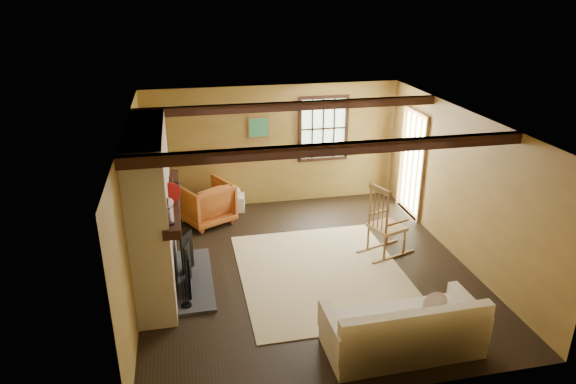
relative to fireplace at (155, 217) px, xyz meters
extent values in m
plane|color=black|center=(2.23, 0.00, -1.10)|extent=(5.50, 5.50, 0.00)
cube|color=olive|center=(2.23, 2.75, 0.10)|extent=(5.00, 0.02, 2.40)
cube|color=olive|center=(2.23, -2.75, 0.10)|extent=(5.00, 0.02, 2.40)
cube|color=olive|center=(-0.27, 0.00, 0.10)|extent=(0.02, 5.50, 2.40)
cube|color=olive|center=(4.73, 0.00, 0.10)|extent=(0.02, 5.50, 2.40)
cube|color=white|center=(2.23, 0.00, 1.30)|extent=(5.00, 5.50, 0.02)
cube|color=black|center=(2.23, -1.20, 1.23)|extent=(5.00, 0.12, 0.14)
cube|color=black|center=(2.23, 1.20, 1.23)|extent=(5.00, 0.12, 0.14)
cube|color=black|center=(3.23, 2.72, 0.40)|extent=(1.02, 0.06, 1.32)
cube|color=#B1D3A2|center=(3.23, 2.75, 0.40)|extent=(0.90, 0.01, 1.20)
cube|color=black|center=(3.23, 2.73, 0.40)|extent=(0.90, 0.03, 0.02)
cube|color=brown|center=(4.70, 1.70, -0.10)|extent=(0.06, 1.00, 2.06)
cube|color=#B1D3A2|center=(4.73, 1.70, -0.10)|extent=(0.01, 0.80, 1.85)
cube|color=brown|center=(1.93, 2.72, 0.50)|extent=(0.42, 0.03, 0.42)
cube|color=#226867|center=(1.93, 2.71, 0.50)|extent=(0.36, 0.01, 0.36)
cube|color=#A1633E|center=(-0.02, 0.00, 0.10)|extent=(0.50, 2.20, 2.40)
cube|color=black|center=(0.05, 0.00, -0.65)|extent=(0.38, 1.00, 0.85)
cube|color=#36363B|center=(0.48, 0.00, -1.08)|extent=(0.55, 1.80, 0.05)
cube|color=black|center=(0.26, 0.00, 0.25)|extent=(0.22, 2.30, 0.12)
cube|color=black|center=(0.41, -0.42, -0.73)|extent=(0.04, 0.32, 0.64)
cube|color=black|center=(0.41, -0.09, -0.73)|extent=(0.10, 0.31, 0.64)
cube|color=black|center=(0.41, 0.24, -0.73)|extent=(0.18, 0.28, 0.64)
cylinder|color=black|center=(0.35, -0.72, -1.04)|extent=(0.15, 0.15, 0.02)
cylinder|color=black|center=(0.32, -0.74, -0.76)|extent=(0.01, 0.01, 0.59)
cylinder|color=black|center=(0.35, -0.72, -0.76)|extent=(0.01, 0.01, 0.59)
cylinder|color=black|center=(0.37, -0.69, -0.76)|extent=(0.01, 0.01, 0.59)
cylinder|color=white|center=(0.25, -0.95, 0.42)|extent=(0.10, 0.10, 0.23)
sphere|color=white|center=(0.25, -0.95, 0.60)|extent=(0.13, 0.13, 0.13)
cylinder|color=#A61313|center=(0.25, -0.28, 0.46)|extent=(0.30, 0.10, 0.30)
cube|color=black|center=(0.25, 0.13, 0.37)|extent=(0.27, 0.21, 0.13)
cylinder|color=black|center=(0.25, 0.52, 0.36)|extent=(0.08, 0.08, 0.10)
cylinder|color=black|center=(0.25, 0.49, 0.35)|extent=(0.08, 0.08, 0.09)
cube|color=beige|center=(2.43, -0.20, -1.10)|extent=(2.50, 3.00, 0.01)
cube|color=tan|center=(3.64, 0.24, -0.63)|extent=(0.62, 0.63, 0.05)
cube|color=brown|center=(3.45, 0.17, 0.07)|extent=(0.20, 0.47, 0.08)
cylinder|color=brown|center=(3.91, 0.11, -0.86)|extent=(0.04, 0.04, 0.46)
cylinder|color=brown|center=(3.77, 0.50, -0.86)|extent=(0.04, 0.04, 0.46)
cylinder|color=brown|center=(3.51, -0.03, -0.86)|extent=(0.04, 0.04, 0.46)
cylinder|color=brown|center=(3.38, 0.37, -0.86)|extent=(0.04, 0.04, 0.46)
cylinder|color=brown|center=(3.51, -0.03, -0.27)|extent=(0.04, 0.04, 0.78)
cylinder|color=brown|center=(3.38, 0.37, -0.27)|extent=(0.04, 0.04, 0.78)
cylinder|color=brown|center=(3.48, 0.07, -0.29)|extent=(0.02, 0.02, 0.65)
cylinder|color=brown|center=(3.45, 0.17, -0.29)|extent=(0.02, 0.02, 0.65)
cylinder|color=brown|center=(3.41, 0.27, -0.29)|extent=(0.02, 0.02, 0.65)
cube|color=brown|center=(3.72, 0.02, -0.46)|extent=(0.43, 0.18, 0.03)
cube|color=brown|center=(3.57, 0.46, -0.46)|extent=(0.43, 0.18, 0.03)
cube|color=brown|center=(3.71, 0.04, -1.09)|extent=(0.85, 0.33, 0.03)
cube|color=brown|center=(3.58, 0.44, -1.09)|extent=(0.85, 0.33, 0.03)
cube|color=white|center=(2.90, -2.09, -0.90)|extent=(1.86, 0.86, 0.41)
cube|color=white|center=(2.91, -2.44, -0.60)|extent=(1.85, 0.17, 0.51)
cube|color=white|center=(2.02, -2.11, -0.72)|extent=(0.14, 0.83, 0.37)
cube|color=white|center=(3.78, -2.08, -0.72)|extent=(0.14, 0.83, 0.37)
ellipsoid|color=white|center=(3.36, -1.99, -0.60)|extent=(0.33, 0.12, 0.33)
cylinder|color=brown|center=(0.12, 2.60, -1.05)|extent=(0.37, 0.11, 0.11)
cylinder|color=brown|center=(0.24, 2.60, -1.05)|extent=(0.37, 0.11, 0.11)
cylinder|color=brown|center=(0.36, 2.60, -1.05)|extent=(0.37, 0.11, 0.11)
cylinder|color=brown|center=(0.12, 2.60, -0.94)|extent=(0.37, 0.11, 0.11)
cylinder|color=brown|center=(0.24, 2.60, -0.94)|extent=(0.37, 0.11, 0.11)
cylinder|color=brown|center=(0.36, 2.60, -0.94)|extent=(0.37, 0.11, 0.11)
cube|color=white|center=(1.33, 2.54, -0.95)|extent=(0.55, 0.45, 0.30)
ellipsoid|color=white|center=(1.33, 2.54, -0.71)|extent=(0.41, 0.35, 0.18)
imported|color=#BF6026|center=(0.80, 2.05, -0.71)|extent=(1.15, 1.16, 0.79)
camera|label=1|loc=(0.48, -6.84, 3.05)|focal=32.00mm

